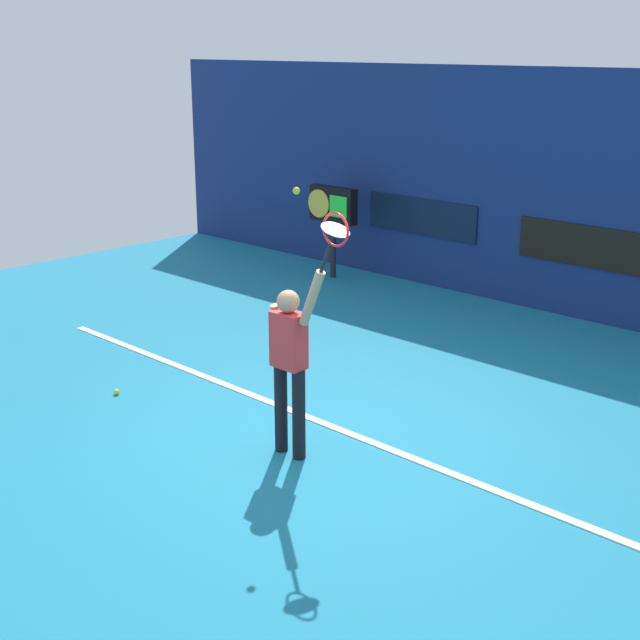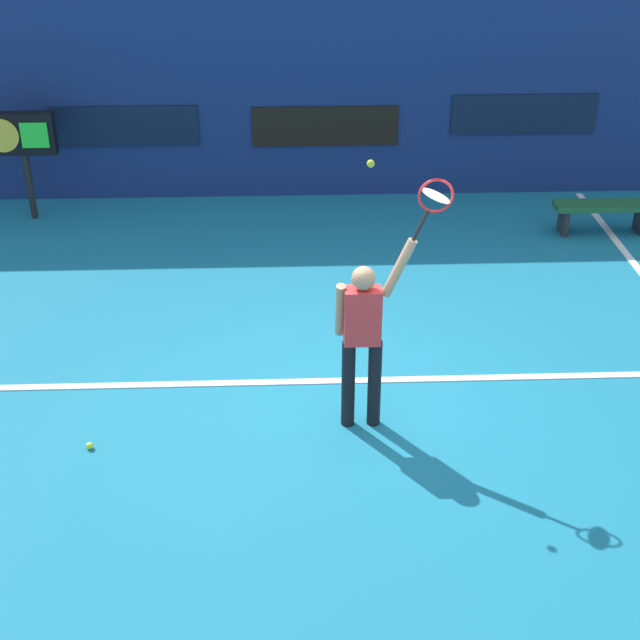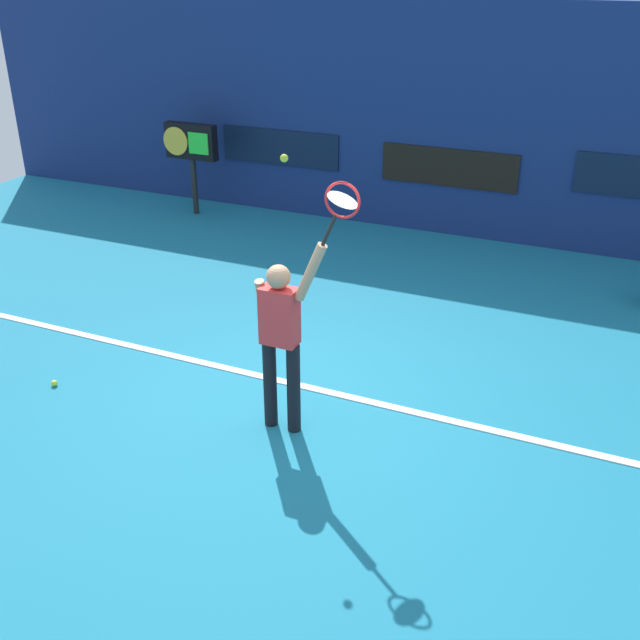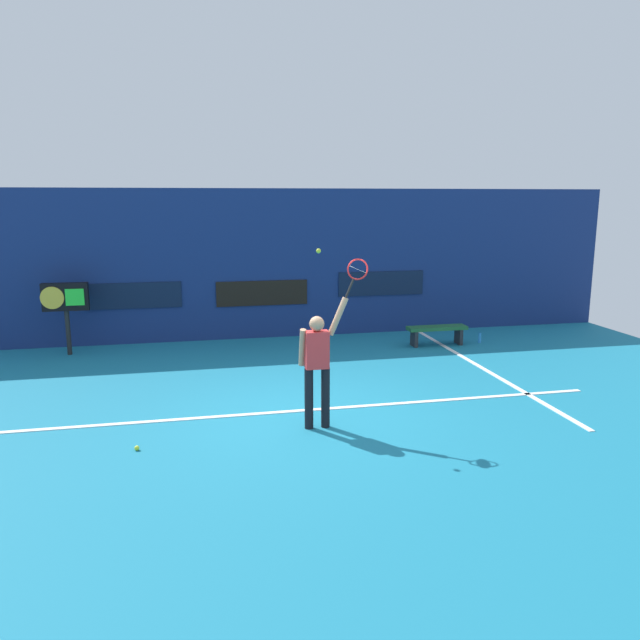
# 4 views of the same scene
# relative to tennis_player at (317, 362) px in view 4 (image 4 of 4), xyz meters

# --- Properties ---
(ground_plane) EXTENTS (18.00, 18.00, 0.00)m
(ground_plane) POSITION_rel_tennis_player_xyz_m (-0.08, 0.48, -1.01)
(ground_plane) COLOR teal
(back_wall) EXTENTS (18.00, 0.20, 3.59)m
(back_wall) POSITION_rel_tennis_player_xyz_m (-0.08, 6.20, 0.78)
(back_wall) COLOR navy
(back_wall) RESTS_ON ground_plane
(sponsor_banner_center) EXTENTS (2.20, 0.03, 0.60)m
(sponsor_banner_center) POSITION_rel_tennis_player_xyz_m (-0.08, 6.08, 0.10)
(sponsor_banner_center) COLOR black
(sponsor_banner_portside) EXTENTS (2.20, 0.03, 0.60)m
(sponsor_banner_portside) POSITION_rel_tennis_player_xyz_m (-3.08, 6.08, 0.13)
(sponsor_banner_portside) COLOR #0C1933
(sponsor_banner_starboard) EXTENTS (2.20, 0.03, 0.60)m
(sponsor_banner_starboard) POSITION_rel_tennis_player_xyz_m (2.92, 6.08, 0.25)
(sponsor_banner_starboard) COLOR #0C1933
(court_baseline) EXTENTS (10.00, 0.10, 0.01)m
(court_baseline) POSITION_rel_tennis_player_xyz_m (-0.08, 0.75, -1.00)
(court_baseline) COLOR white
(court_baseline) RESTS_ON ground_plane
(court_sideline) EXTENTS (0.10, 7.00, 0.01)m
(court_sideline) POSITION_rel_tennis_player_xyz_m (3.90, 2.48, -1.00)
(court_sideline) COLOR white
(court_sideline) RESTS_ON ground_plane
(tennis_player) EXTENTS (0.71, 0.31, 1.96)m
(tennis_player) POSITION_rel_tennis_player_xyz_m (0.00, 0.00, 0.00)
(tennis_player) COLOR black
(tennis_player) RESTS_ON ground_plane
(tennis_racket) EXTENTS (0.41, 0.27, 0.62)m
(tennis_racket) POSITION_rel_tennis_player_xyz_m (0.58, -0.00, 1.31)
(tennis_racket) COLOR black
(tennis_ball) EXTENTS (0.07, 0.07, 0.07)m
(tennis_ball) POSITION_rel_tennis_player_xyz_m (0.03, 0.07, 1.61)
(tennis_ball) COLOR #CCE033
(scoreboard_clock) EXTENTS (0.96, 0.20, 1.58)m
(scoreboard_clock) POSITION_rel_tennis_player_xyz_m (-4.41, 5.35, 0.20)
(scoreboard_clock) COLOR black
(scoreboard_clock) RESTS_ON ground_plane
(court_bench) EXTENTS (1.40, 0.36, 0.45)m
(court_bench) POSITION_rel_tennis_player_xyz_m (3.77, 4.49, -0.67)
(court_bench) COLOR #1E592D
(court_bench) RESTS_ON ground_plane
(water_bottle) EXTENTS (0.07, 0.07, 0.24)m
(water_bottle) POSITION_rel_tennis_player_xyz_m (4.86, 4.49, -0.89)
(water_bottle) COLOR #338CD8
(water_bottle) RESTS_ON ground_plane
(spare_ball) EXTENTS (0.07, 0.07, 0.07)m
(spare_ball) POSITION_rel_tennis_player_xyz_m (-2.57, -0.32, -0.98)
(spare_ball) COLOR #CCE033
(spare_ball) RESTS_ON ground_plane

